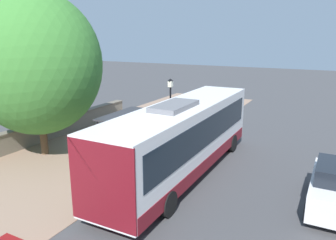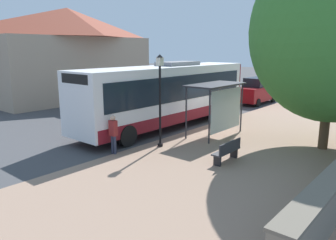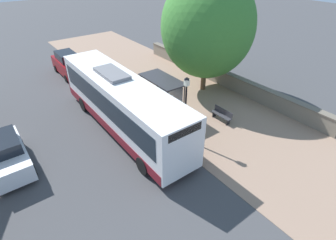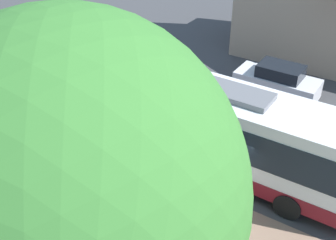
{
  "view_description": "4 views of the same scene",
  "coord_description": "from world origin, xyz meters",
  "px_view_note": "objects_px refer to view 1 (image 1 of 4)",
  "views": [
    {
      "loc": [
        7.93,
        -12.48,
        6.54
      ],
      "look_at": [
        -0.28,
        3.15,
        2.03
      ],
      "focal_mm": 35.0,
      "sensor_mm": 36.0,
      "label": 1
    },
    {
      "loc": [
        -10.4,
        15.19,
        4.4
      ],
      "look_at": [
        -0.75,
        3.83,
        1.15
      ],
      "focal_mm": 35.0,
      "sensor_mm": 36.0,
      "label": 2
    },
    {
      "loc": [
        7.84,
        14.21,
        9.87
      ],
      "look_at": [
        -0.18,
        3.54,
        1.21
      ],
      "focal_mm": 28.0,
      "sensor_mm": 36.0,
      "label": 3
    },
    {
      "loc": [
        -10.86,
        -5.07,
        11.03
      ],
      "look_at": [
        1.28,
        2.88,
        1.63
      ],
      "focal_mm": 45.0,
      "sensor_mm": 36.0,
      "label": 4
    }
  ],
  "objects_px": {
    "bus": "(183,137)",
    "parked_car_far_lane": "(336,187)",
    "bench": "(123,132)",
    "pedestrian": "(196,125)",
    "shade_tree": "(36,64)",
    "bus_shelter": "(125,122)",
    "street_lamp_near": "(170,107)"
  },
  "relations": [
    {
      "from": "bus",
      "to": "parked_car_far_lane",
      "type": "bearing_deg",
      "value": -2.78
    },
    {
      "from": "bus",
      "to": "parked_car_far_lane",
      "type": "height_order",
      "value": "bus"
    },
    {
      "from": "parked_car_far_lane",
      "to": "shade_tree",
      "type": "bearing_deg",
      "value": -176.89
    },
    {
      "from": "bus_shelter",
      "to": "shade_tree",
      "type": "relative_size",
      "value": 0.38
    },
    {
      "from": "bus",
      "to": "bus_shelter",
      "type": "height_order",
      "value": "bus"
    },
    {
      "from": "bus",
      "to": "street_lamp_near",
      "type": "relative_size",
      "value": 2.93
    },
    {
      "from": "parked_car_far_lane",
      "to": "bench",
      "type": "bearing_deg",
      "value": 164.11
    },
    {
      "from": "bus",
      "to": "shade_tree",
      "type": "height_order",
      "value": "shade_tree"
    },
    {
      "from": "bus",
      "to": "pedestrian",
      "type": "xyz_separation_m",
      "value": [
        -1.59,
        5.44,
        -0.91
      ]
    },
    {
      "from": "shade_tree",
      "to": "street_lamp_near",
      "type": "bearing_deg",
      "value": 37.79
    },
    {
      "from": "bus_shelter",
      "to": "shade_tree",
      "type": "bearing_deg",
      "value": -167.15
    },
    {
      "from": "bus_shelter",
      "to": "shade_tree",
      "type": "distance_m",
      "value": 5.77
    },
    {
      "from": "street_lamp_near",
      "to": "bus",
      "type": "bearing_deg",
      "value": -54.55
    },
    {
      "from": "bus_shelter",
      "to": "pedestrian",
      "type": "relative_size",
      "value": 2.0
    },
    {
      "from": "bus_shelter",
      "to": "shade_tree",
      "type": "height_order",
      "value": "shade_tree"
    },
    {
      "from": "street_lamp_near",
      "to": "parked_car_far_lane",
      "type": "relative_size",
      "value": 0.99
    },
    {
      "from": "pedestrian",
      "to": "parked_car_far_lane",
      "type": "bearing_deg",
      "value": -34.89
    },
    {
      "from": "bus_shelter",
      "to": "parked_car_far_lane",
      "type": "distance_m",
      "value": 10.08
    },
    {
      "from": "street_lamp_near",
      "to": "parked_car_far_lane",
      "type": "height_order",
      "value": "street_lamp_near"
    },
    {
      "from": "street_lamp_near",
      "to": "parked_car_far_lane",
      "type": "distance_m",
      "value": 9.9
    },
    {
      "from": "pedestrian",
      "to": "bench",
      "type": "height_order",
      "value": "pedestrian"
    },
    {
      "from": "pedestrian",
      "to": "shade_tree",
      "type": "height_order",
      "value": "shade_tree"
    },
    {
      "from": "street_lamp_near",
      "to": "shade_tree",
      "type": "relative_size",
      "value": 0.47
    },
    {
      "from": "bench",
      "to": "street_lamp_near",
      "type": "bearing_deg",
      "value": 2.09
    },
    {
      "from": "bench",
      "to": "bus",
      "type": "bearing_deg",
      "value": -29.04
    },
    {
      "from": "bus_shelter",
      "to": "pedestrian",
      "type": "bearing_deg",
      "value": 72.45
    },
    {
      "from": "shade_tree",
      "to": "parked_car_far_lane",
      "type": "relative_size",
      "value": 2.12
    },
    {
      "from": "bench",
      "to": "parked_car_far_lane",
      "type": "height_order",
      "value": "parked_car_far_lane"
    },
    {
      "from": "street_lamp_near",
      "to": "parked_car_far_lane",
      "type": "xyz_separation_m",
      "value": [
        9.06,
        -3.68,
        -1.56
      ]
    },
    {
      "from": "bus",
      "to": "street_lamp_near",
      "type": "distance_m",
      "value": 4.16
    },
    {
      "from": "bench",
      "to": "parked_car_far_lane",
      "type": "relative_size",
      "value": 0.38
    },
    {
      "from": "bench",
      "to": "street_lamp_near",
      "type": "xyz_separation_m",
      "value": [
        3.43,
        0.12,
        2.01
      ]
    }
  ]
}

